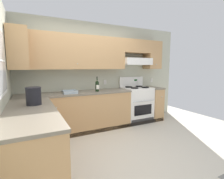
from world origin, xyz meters
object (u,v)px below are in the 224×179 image
bowl (70,92)px  bucket (34,96)px  stove (136,104)px  wine_bottle (97,86)px

bowl → bucket: size_ratio=1.11×
stove → bowl: stove is taller
stove → bucket: stove is taller
stove → bowl: bearing=-176.8°
stove → bowl: (-1.81, -0.10, 0.45)m
wine_bottle → bucket: bearing=-147.1°
stove → bowl: size_ratio=4.08×
stove → wine_bottle: (-1.18, -0.10, 0.57)m
wine_bottle → bucket: size_ratio=1.29×
stove → bucket: bearing=-159.0°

